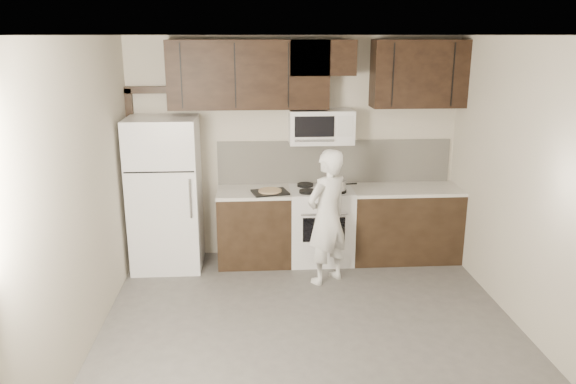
{
  "coord_description": "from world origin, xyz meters",
  "views": [
    {
      "loc": [
        -0.54,
        -4.53,
        2.7
      ],
      "look_at": [
        -0.17,
        0.9,
        1.17
      ],
      "focal_mm": 35.0,
      "sensor_mm": 36.0,
      "label": 1
    }
  ],
  "objects": [
    {
      "name": "floor",
      "position": [
        0.0,
        0.0,
        0.0
      ],
      "size": [
        4.5,
        4.5,
        0.0
      ],
      "primitive_type": "plane",
      "color": "#524F4D",
      "rests_on": "ground"
    },
    {
      "name": "microwave",
      "position": [
        0.3,
        2.06,
        1.65
      ],
      "size": [
        0.76,
        0.42,
        0.4
      ],
      "color": "white",
      "rests_on": "upper_cabinets"
    },
    {
      "name": "pizza",
      "position": [
        -0.32,
        1.8,
        0.94
      ],
      "size": [
        0.33,
        0.33,
        0.02
      ],
      "primitive_type": "cylinder",
      "rotation": [
        0.0,
        0.0,
        0.22
      ],
      "color": "beige",
      "rests_on": "baking_tray"
    },
    {
      "name": "counter_run",
      "position": [
        0.6,
        1.94,
        0.46
      ],
      "size": [
        2.95,
        0.64,
        0.91
      ],
      "color": "black",
      "rests_on": "floor"
    },
    {
      "name": "ceiling",
      "position": [
        0.0,
        0.0,
        2.7
      ],
      "size": [
        4.5,
        4.5,
        0.0
      ],
      "primitive_type": "plane",
      "rotation": [
        3.14,
        0.0,
        0.0
      ],
      "color": "white",
      "rests_on": "back_wall"
    },
    {
      "name": "person",
      "position": [
        0.29,
        1.31,
        0.76
      ],
      "size": [
        0.66,
        0.63,
        1.53
      ],
      "primitive_type": "imported",
      "rotation": [
        0.0,
        0.0,
        3.78
      ],
      "color": "white",
      "rests_on": "floor"
    },
    {
      "name": "stove",
      "position": [
        0.3,
        1.94,
        0.46
      ],
      "size": [
        0.76,
        0.66,
        0.94
      ],
      "color": "white",
      "rests_on": "floor"
    },
    {
      "name": "baking_tray",
      "position": [
        -0.32,
        1.8,
        0.92
      ],
      "size": [
        0.46,
        0.38,
        0.02
      ],
      "primitive_type": "cube",
      "rotation": [
        0.0,
        0.0,
        0.22
      ],
      "color": "black",
      "rests_on": "counter_run"
    },
    {
      "name": "backsplash",
      "position": [
        0.5,
        2.24,
        1.18
      ],
      "size": [
        2.9,
        0.02,
        0.54
      ],
      "primitive_type": "cube",
      "color": "beige",
      "rests_on": "counter_run"
    },
    {
      "name": "refrigerator",
      "position": [
        -1.55,
        1.89,
        0.9
      ],
      "size": [
        0.8,
        0.76,
        1.8
      ],
      "color": "white",
      "rests_on": "floor"
    },
    {
      "name": "back_wall",
      "position": [
        0.0,
        2.25,
        1.35
      ],
      "size": [
        4.0,
        0.0,
        4.0
      ],
      "primitive_type": "plane",
      "rotation": [
        1.57,
        0.0,
        0.0
      ],
      "color": "#BEB7A1",
      "rests_on": "ground"
    },
    {
      "name": "door_trim",
      "position": [
        -1.92,
        2.21,
        1.25
      ],
      "size": [
        0.5,
        0.08,
        2.12
      ],
      "color": "black",
      "rests_on": "floor"
    },
    {
      "name": "saucepan",
      "position": [
        0.48,
        1.79,
        0.98
      ],
      "size": [
        0.32,
        0.19,
        0.18
      ],
      "color": "silver",
      "rests_on": "stove"
    },
    {
      "name": "upper_cabinets",
      "position": [
        0.21,
        2.08,
        2.28
      ],
      "size": [
        3.48,
        0.35,
        0.78
      ],
      "color": "black",
      "rests_on": "back_wall"
    }
  ]
}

